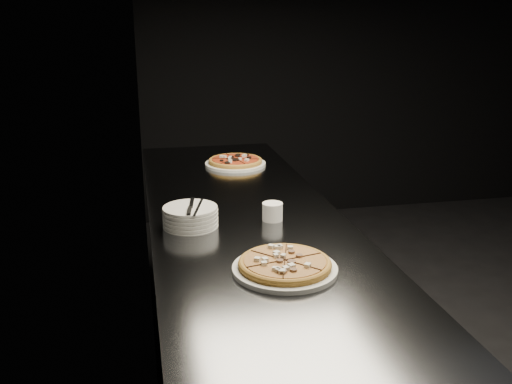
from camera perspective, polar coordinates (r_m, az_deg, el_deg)
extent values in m
cube|color=black|center=(2.10, -11.40, 9.79)|extent=(0.02, 5.00, 2.80)
cube|color=black|center=(5.24, 17.38, 13.60)|extent=(5.00, 0.02, 2.80)
cube|color=#5D5E64|center=(2.44, -1.15, -12.47)|extent=(0.70, 2.40, 0.90)
cube|color=#5D5E64|center=(2.25, -1.22, -2.24)|extent=(0.74, 2.44, 0.02)
cylinder|color=white|center=(1.74, 2.89, -7.69)|extent=(0.32, 0.32, 0.01)
cylinder|color=#B78536|center=(1.73, 2.90, -7.29)|extent=(0.34, 0.34, 0.01)
torus|color=#B78536|center=(1.73, 2.90, -7.11)|extent=(0.34, 0.34, 0.02)
cylinder|color=#E39F4B|center=(1.73, 2.90, -6.96)|extent=(0.30, 0.30, 0.01)
cylinder|color=white|center=(2.95, -2.07, 2.81)|extent=(0.31, 0.31, 0.01)
cylinder|color=#B78536|center=(2.95, -2.07, 3.06)|extent=(0.34, 0.34, 0.01)
torus|color=#B78536|center=(2.94, -2.08, 3.17)|extent=(0.35, 0.35, 0.02)
cylinder|color=#AD3519|center=(2.94, -2.08, 3.26)|extent=(0.30, 0.30, 0.01)
cylinder|color=white|center=(2.11, -6.55, -3.22)|extent=(0.20, 0.20, 0.01)
cylinder|color=white|center=(2.10, -6.56, -2.84)|extent=(0.20, 0.20, 0.01)
cylinder|color=white|center=(2.10, -6.58, -2.45)|extent=(0.20, 0.20, 0.01)
cylinder|color=white|center=(2.09, -6.59, -2.07)|extent=(0.20, 0.20, 0.01)
cylinder|color=white|center=(2.09, -6.60, -1.68)|extent=(0.20, 0.20, 0.01)
cube|color=silver|center=(2.12, -6.45, -1.09)|extent=(0.04, 0.13, 0.00)
cube|color=black|center=(2.03, -6.69, -1.88)|extent=(0.03, 0.08, 0.01)
cube|color=silver|center=(2.08, -5.77, -1.48)|extent=(0.10, 0.18, 0.00)
cylinder|color=white|center=(2.15, 1.66, -1.98)|extent=(0.08, 0.08, 0.07)
cylinder|color=black|center=(2.14, 1.66, -1.32)|extent=(0.06, 0.06, 0.01)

